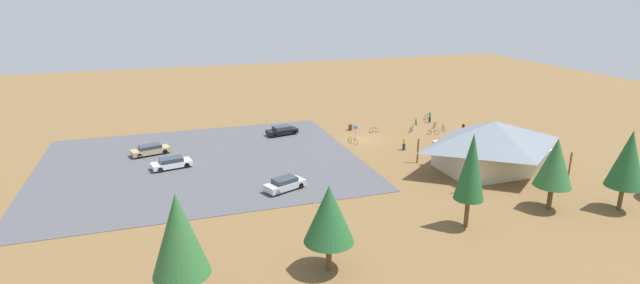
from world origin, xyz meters
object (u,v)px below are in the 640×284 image
Objects in this scene: lot_sign at (355,131)px; pine_far_west at (179,235)px; bicycle_yellow_near_sign at (353,141)px; visitor_near_lot at (430,117)px; trash_bin at (350,127)px; car_black_back_corner at (282,130)px; bicycle_purple_yard_center at (501,145)px; pine_east at (555,163)px; pine_midwest at (628,159)px; visitor_at_bikes at (404,143)px; bicycle_black_back_row at (411,130)px; car_tan_far_end at (150,150)px; bicycle_orange_front_row at (477,137)px; bicycle_white_edge_south at (374,130)px; bicycle_blue_edge_north at (434,126)px; car_white_end_stall at (172,163)px; bicycle_red_trailside at (509,141)px; bicycle_black_yard_right at (416,122)px; pine_west at (329,214)px; bicycle_silver_by_bin at (514,147)px; bicycle_green_yard_left at (426,117)px; bicycle_red_mid_cluster at (433,132)px; bicycle_teal_yard_front at (443,128)px; bike_pavilion at (492,143)px; pine_center at (471,167)px; visitor_crossing_yard at (463,128)px; car_silver_near_entry at (285,184)px.

pine_far_west reaches higher than lot_sign.
bicycle_yellow_near_sign is 17.25m from visitor_near_lot.
trash_bin is 0.19× the size of car_black_back_corner.
pine_east is at bearing 64.72° from bicycle_purple_yard_center.
pine_midwest reaches higher than pine_east.
car_black_back_corner is 2.62× the size of visitor_at_bikes.
car_tan_far_end reaches higher than bicycle_black_back_row.
bicycle_orange_front_row is 1.01× the size of bicycle_white_edge_south.
bicycle_blue_edge_north is 38.98m from car_white_end_stall.
bicycle_orange_front_row is at bearing -109.02° from pine_east.
bicycle_black_yard_right is at bearing -60.59° from bicycle_red_trailside.
bicycle_red_trailside reaches higher than bicycle_black_yard_right.
bicycle_black_yard_right is 0.35× the size of car_black_back_corner.
pine_west is 39.71m from bicycle_black_back_row.
pine_east is 3.91× the size of visitor_at_bikes.
bicycle_black_back_row is (-9.49, -1.47, -1.06)m from lot_sign.
bicycle_blue_edge_north is at bearing -61.16° from bicycle_red_trailside.
bicycle_silver_by_bin is (-6.14, 15.14, -0.03)m from bicycle_black_yard_right.
pine_midwest is 6.43× the size of bicycle_blue_edge_north.
bicycle_red_mid_cluster is at bearing 65.85° from bicycle_green_yard_left.
car_black_back_corner is at bearing -25.65° from bicycle_red_trailside.
car_black_back_corner reaches higher than bicycle_red_trailside.
bicycle_red_mid_cluster is (-10.50, 5.94, -0.11)m from trash_bin.
visitor_at_bikes is (10.59, 11.49, 0.03)m from visitor_near_lot.
bicycle_teal_yard_front is 10.09m from bicycle_purple_yard_center.
bike_pavilion is 8.20× the size of bicycle_teal_yard_front.
visitor_at_bikes is (9.47, 8.21, 0.57)m from bicycle_blue_edge_north.
trash_bin is at bearing -125.64° from pine_far_west.
car_white_end_stall is at bearing 8.77° from bicycle_blue_edge_north.
pine_midwest reaches higher than lot_sign.
pine_midwest is at bearing 96.66° from bicycle_red_mid_cluster.
pine_east is 19.85m from bicycle_purple_yard_center.
bicycle_black_back_row is at bearing 178.66° from car_tan_far_end.
bicycle_white_edge_south is 0.92× the size of visitor_near_lot.
pine_center is at bearing 104.04° from car_black_back_corner.
visitor_near_lot reaches higher than car_white_end_stall.
car_black_back_corner is (19.26, -21.66, -2.61)m from bike_pavilion.
bicycle_silver_by_bin is 0.93× the size of bicycle_yellow_near_sign.
bicycle_white_edge_south is at bearing -35.32° from bicycle_red_trailside.
visitor_near_lot is at bearing -137.19° from pine_far_west.
bicycle_black_back_row is at bearing -171.21° from lot_sign.
lot_sign is at bearing -7.07° from visitor_crossing_yard.
bicycle_yellow_near_sign is at bearing 25.32° from bicycle_black_yard_right.
pine_far_west reaches higher than car_silver_near_entry.
bicycle_white_edge_south is (10.30, -2.28, -0.01)m from bicycle_teal_yard_front.
car_silver_near_entry is (-0.69, -15.72, -3.78)m from pine_west.
bicycle_black_yard_right is at bearing -85.18° from pine_midwest.
bicycle_yellow_near_sign is (20.30, -6.62, -0.03)m from bicycle_red_trailside.
bicycle_silver_by_bin is 47.07m from car_tan_far_end.
bicycle_white_edge_south is (15.29, -10.83, -0.04)m from bicycle_red_trailside.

